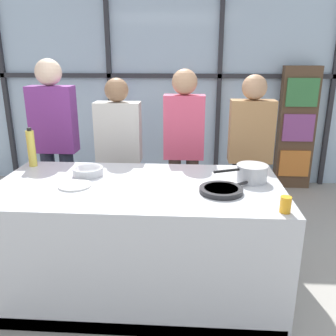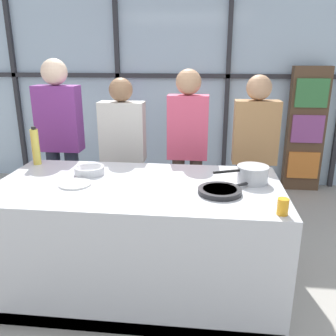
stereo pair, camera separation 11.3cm
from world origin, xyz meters
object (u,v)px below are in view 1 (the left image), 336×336
at_px(oil_bottle, 31,148).
at_px(juice_glass_near, 286,205).
at_px(spectator_center_left, 119,150).
at_px(white_plate, 75,185).
at_px(spectator_far_right, 250,150).
at_px(mixing_bowl, 88,171).
at_px(saucepan, 252,173).
at_px(spectator_center_right, 184,144).
at_px(spectator_far_left, 55,138).
at_px(frying_pan, 222,190).

height_order(oil_bottle, juice_glass_near, oil_bottle).
height_order(spectator_center_left, white_plate, spectator_center_left).
height_order(spectator_far_right, white_plate, spectator_far_right).
relative_size(spectator_center_left, white_plate, 6.75).
distance_m(white_plate, juice_glass_near, 1.47).
height_order(mixing_bowl, oil_bottle, oil_bottle).
bearing_deg(saucepan, juice_glass_near, -77.98).
height_order(spectator_center_right, oil_bottle, spectator_center_right).
distance_m(spectator_center_right, white_plate, 1.26).
bearing_deg(juice_glass_near, spectator_far_left, 145.17).
bearing_deg(spectator_far_left, mixing_bowl, 126.27).
xyz_separation_m(mixing_bowl, juice_glass_near, (1.40, -0.62, 0.02)).
bearing_deg(juice_glass_near, frying_pan, 139.27).
xyz_separation_m(spectator_far_right, juice_glass_near, (0.01, -1.34, 0.01)).
distance_m(white_plate, mixing_bowl, 0.26).
bearing_deg(spectator_far_right, oil_bottle, 15.03).
xyz_separation_m(frying_pan, oil_bottle, (-1.58, 0.52, 0.14)).
bearing_deg(mixing_bowl, frying_pan, -16.46).
height_order(spectator_center_right, juice_glass_near, spectator_center_right).
bearing_deg(mixing_bowl, spectator_far_left, 126.27).
height_order(spectator_far_left, white_plate, spectator_far_left).
relative_size(spectator_far_left, spectator_center_right, 1.05).
relative_size(spectator_center_left, oil_bottle, 4.83).
bearing_deg(spectator_center_left, frying_pan, 131.98).
xyz_separation_m(spectator_center_left, oil_bottle, (-0.65, -0.52, 0.15)).
bearing_deg(white_plate, spectator_far_left, 117.26).
distance_m(spectator_center_right, frying_pan, 1.08).
bearing_deg(mixing_bowl, spectator_center_right, 44.26).
bearing_deg(frying_pan, white_plate, 177.34).
relative_size(spectator_center_right, white_plate, 7.10).
distance_m(spectator_center_left, juice_glass_near, 1.86).
distance_m(frying_pan, oil_bottle, 1.67).
bearing_deg(spectator_center_left, mixing_bowl, 81.69).
xyz_separation_m(spectator_center_right, oil_bottle, (-1.29, -0.52, 0.07)).
height_order(spectator_far_left, saucepan, spectator_far_left).
xyz_separation_m(spectator_far_left, juice_glass_near, (1.93, -1.34, -0.07)).
distance_m(spectator_center_right, mixing_bowl, 1.05).
distance_m(spectator_center_right, spectator_far_right, 0.64).
bearing_deg(mixing_bowl, white_plate, -95.94).
relative_size(spectator_far_left, oil_bottle, 5.34).
height_order(spectator_far_right, frying_pan, spectator_far_right).
bearing_deg(juice_glass_near, spectator_center_left, 133.82).
distance_m(saucepan, mixing_bowl, 1.28).
distance_m(spectator_center_right, juice_glass_near, 1.49).
relative_size(frying_pan, mixing_bowl, 1.97).
distance_m(frying_pan, juice_glass_near, 0.47).
xyz_separation_m(spectator_far_left, white_plate, (0.51, -0.99, -0.12)).
bearing_deg(spectator_far_left, frying_pan, 146.64).
xyz_separation_m(spectator_far_left, oil_bottle, (-0.01, -0.52, 0.03)).
relative_size(frying_pan, oil_bottle, 1.41).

